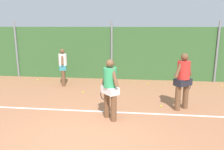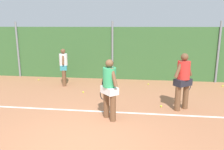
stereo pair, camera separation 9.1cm
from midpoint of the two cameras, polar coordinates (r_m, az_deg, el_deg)
The scene contains 14 objects.
ground_plane at distance 7.37m, azimuth -4.54°, elevation -9.18°, with size 27.20×27.20×0.00m, color #B2704C.
hedge_fence_backdrop at distance 11.48m, azimuth -0.22°, elevation 5.61°, with size 17.68×0.25×2.66m, color #386633.
fence_post_left at distance 12.94m, azimuth -23.49°, elevation 5.99°, with size 0.10×0.10×2.94m, color gray.
fence_post_center at distance 11.29m, azimuth -0.33°, elevation 6.21°, with size 0.10×0.10×2.94m, color gray.
fence_post_right at distance 11.82m, azimuth 25.15°, elevation 5.30°, with size 0.10×0.10×2.94m, color gray.
court_baseline_paint at distance 7.34m, azimuth -4.60°, elevation -9.25°, with size 12.92×0.10×0.01m, color white.
player_foreground_near at distance 6.43m, azimuth -0.91°, elevation -2.94°, with size 0.63×0.61×1.80m.
player_midcourt at distance 7.54m, azimuth 17.45°, elevation -0.85°, with size 0.67×0.62×1.88m.
player_backcourt_far at distance 10.42m, azimuth -12.74°, elevation 2.49°, with size 0.42×0.69×1.70m.
tennis_ball_0 at distance 10.58m, azimuth 8.89°, elevation -2.32°, with size 0.07×0.07×0.07m, color #CCDB33.
tennis_ball_1 at distance 11.87m, azimuth -18.77°, elevation -1.21°, with size 0.07×0.07×0.07m, color #CCDB33.
tennis_ball_3 at distance 7.85m, azimuth 12.19°, elevation -7.79°, with size 0.07×0.07×0.07m, color #CCDB33.
tennis_ball_4 at distance 9.29m, azimuth -7.78°, elevation -4.39°, with size 0.07×0.07×0.07m, color #CCDB33.
tennis_ball_5 at distance 11.35m, azimuth 26.07°, elevation -2.46°, with size 0.07×0.07×0.07m, color #CCDB33.
Camera 1 is at (1.32, -4.79, 2.73)m, focal length 35.63 mm.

